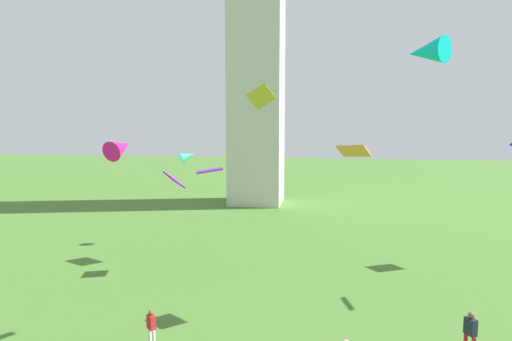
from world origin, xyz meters
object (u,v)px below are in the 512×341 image
person_1 (151,326)px  kite_flying_2 (426,52)px  person_0 (470,331)px  kite_flying_6 (261,97)px  kite_flying_10 (120,147)px  kite_flying_5 (354,151)px  kite_flying_0 (188,156)px  kite_flying_11 (209,170)px  kite_flying_9 (174,180)px

person_1 → kite_flying_2: 15.41m
person_0 → kite_flying_6: bearing=-122.6°
kite_flying_6 → person_1: bearing=-47.9°
kite_flying_2 → kite_flying_10: size_ratio=0.78×
kite_flying_5 → kite_flying_6: 5.28m
kite_flying_0 → kite_flying_5: kite_flying_5 is taller
person_0 → kite_flying_11: (-13.09, 7.72, 5.48)m
kite_flying_9 → kite_flying_10: 4.69m
kite_flying_11 → person_0: bearing=130.5°
kite_flying_6 → kite_flying_10: 11.12m
kite_flying_5 → kite_flying_6: kite_flying_6 is taller
person_0 → kite_flying_6: (-8.71, 0.86, 9.52)m
kite_flying_0 → kite_flying_6: (7.93, -12.99, 3.60)m
kite_flying_0 → kite_flying_10: size_ratio=0.68×
kite_flying_5 → person_0: bearing=174.8°
person_1 → kite_flying_9: 12.39m
person_0 → kite_flying_0: 22.44m
kite_flying_6 → kite_flying_11: (-4.38, 6.86, -4.04)m
kite_flying_6 → person_0: bearing=98.0°
kite_flying_5 → kite_flying_9: size_ratio=0.93×
kite_flying_6 → kite_flying_11: kite_flying_6 is taller
kite_flying_9 → kite_flying_11: kite_flying_11 is taller
kite_flying_9 → kite_flying_10: bearing=-83.4°
kite_flying_0 → kite_flying_5: 16.25m
kite_flying_2 → kite_flying_11: kite_flying_2 is taller
person_0 → kite_flying_2: (-2.35, -0.82, 10.95)m
person_0 → kite_flying_6: size_ratio=1.40×
kite_flying_5 → kite_flying_10: kite_flying_10 is taller
kite_flying_10 → kite_flying_11: (5.11, 1.66, -1.49)m
person_0 → person_1: (-13.04, -1.50, -0.13)m
kite_flying_5 → kite_flying_6: (-4.14, -2.17, 2.45)m
kite_flying_0 → kite_flying_2: 21.09m
kite_flying_2 → kite_flying_11: 14.78m
kite_flying_10 → kite_flying_11: bearing=-153.3°
person_1 → kite_flying_6: size_ratio=1.22×
kite_flying_6 → kite_flying_9: 12.45m
person_0 → kite_flying_5: kite_flying_5 is taller
person_1 → kite_flying_6: bearing=67.0°
person_1 → kite_flying_6: kite_flying_6 is taller
kite_flying_11 → kite_flying_5: bearing=132.2°
kite_flying_6 → kite_flying_9: bearing=-125.8°
person_0 → kite_flying_10: bearing=-135.4°
kite_flying_11 → kite_flying_6: bearing=103.6°
kite_flying_0 → kite_flying_10: 8.01m
kite_flying_0 → kite_flying_9: size_ratio=0.81×
kite_flying_2 → kite_flying_10: (-15.85, 6.87, -3.98)m
kite_flying_10 → kite_flying_2: bearing=165.3°
person_0 → kite_flying_5: 8.94m
kite_flying_2 → kite_flying_6: (-6.37, 1.67, -1.43)m
person_1 → kite_flying_11: size_ratio=0.82×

